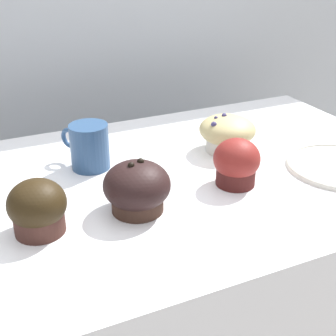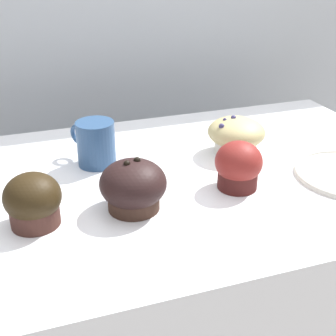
# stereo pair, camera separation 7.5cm
# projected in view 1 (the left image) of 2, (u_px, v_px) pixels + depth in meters

# --- Properties ---
(wall_back) EXTENTS (3.20, 0.10, 1.80)m
(wall_back) POSITION_uv_depth(u_px,v_px,m) (93.00, 93.00, 1.40)
(wall_back) COLOR #B2B7BC
(wall_back) RESTS_ON ground
(muffin_front_center) EXTENTS (0.09, 0.09, 0.09)m
(muffin_front_center) POSITION_uv_depth(u_px,v_px,m) (236.00, 163.00, 0.85)
(muffin_front_center) COLOR #451816
(muffin_front_center) RESTS_ON display_counter
(muffin_back_left) EXTENTS (0.12, 0.12, 0.08)m
(muffin_back_left) POSITION_uv_depth(u_px,v_px,m) (227.00, 133.00, 0.99)
(muffin_back_left) COLOR silver
(muffin_back_left) RESTS_ON display_counter
(muffin_back_right) EXTENTS (0.09, 0.09, 0.09)m
(muffin_back_right) POSITION_uv_depth(u_px,v_px,m) (38.00, 208.00, 0.71)
(muffin_back_right) COLOR #41241D
(muffin_back_right) RESTS_ON display_counter
(muffin_front_left) EXTENTS (0.11, 0.11, 0.09)m
(muffin_front_left) POSITION_uv_depth(u_px,v_px,m) (137.00, 188.00, 0.77)
(muffin_front_left) COLOR #38231A
(muffin_front_left) RESTS_ON display_counter
(coffee_cup) EXTENTS (0.08, 0.11, 0.09)m
(coffee_cup) POSITION_uv_depth(u_px,v_px,m) (89.00, 145.00, 0.91)
(coffee_cup) COLOR navy
(coffee_cup) RESTS_ON display_counter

